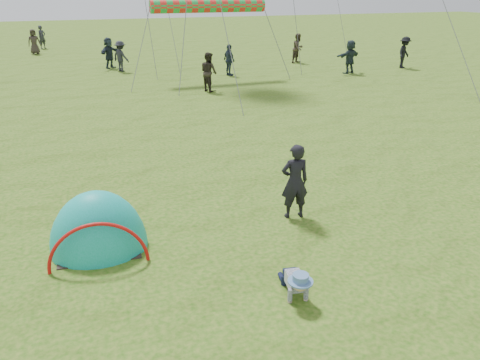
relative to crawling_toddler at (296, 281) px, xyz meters
name	(u,v)px	position (x,y,z in m)	size (l,w,h in m)	color
ground	(332,294)	(0.57, -0.15, -0.27)	(140.00, 140.00, 0.00)	#1C500B
crawling_toddler	(296,281)	(0.00, 0.00, 0.00)	(0.49, 0.70, 0.54)	black
popup_tent	(100,248)	(-2.75, 2.57, -0.27)	(1.75, 1.44, 2.27)	#08A083
standing_adult	(295,182)	(1.19, 2.49, 0.53)	(0.58, 0.38, 1.60)	black
crowd_person_1	(209,72)	(3.25, 15.37, 0.61)	(0.85, 0.67, 1.76)	#2B241E
crowd_person_3	(121,56)	(0.16, 22.33, 0.57)	(1.09, 0.62, 1.68)	#23242C
crowd_person_5	(350,57)	(11.94, 17.26, 0.63)	(1.67, 0.53, 1.80)	#243036
crowd_person_8	(229,60)	(5.46, 18.91, 0.55)	(0.97, 0.40, 1.65)	#273244
crowd_person_9	(404,52)	(15.97, 17.74, 0.63)	(1.16, 0.67, 1.80)	black
crowd_person_10	(34,42)	(-4.70, 31.98, 0.59)	(0.84, 0.54, 1.71)	#332B26
crowd_person_11	(109,53)	(-0.34, 23.73, 0.61)	(1.64, 0.52, 1.76)	#212A36
crowd_person_12	(42,37)	(-4.23, 35.17, 0.59)	(0.63, 0.41, 1.73)	#2A2B33
crowd_person_13	(298,48)	(11.04, 21.76, 0.63)	(0.87, 0.68, 1.79)	#3D3129
rainbow_tube_kite	(209,6)	(4.21, 18.34, 3.33)	(0.64, 0.64, 5.83)	red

